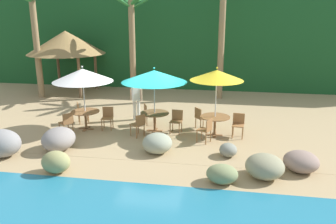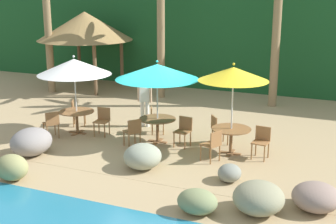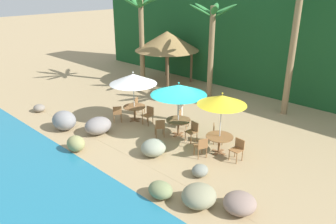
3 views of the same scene
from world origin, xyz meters
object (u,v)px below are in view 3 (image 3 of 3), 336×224
at_px(dining_table_teal, 178,122).
at_px(chair_yellow_inland, 216,132).
at_px(umbrella_teal, 179,90).
at_px(dining_table_white, 134,109).
at_px(chair_teal_seaward, 193,130).
at_px(umbrella_yellow, 222,100).
at_px(palapa_hut, 167,41).
at_px(chair_white_seaward, 149,114).
at_px(chair_yellow_seaward, 238,148).
at_px(palm_tree_third, 296,26).
at_px(chair_white_inland, 138,105).
at_px(palm_tree_nearest, 141,23).
at_px(dining_table_yellow, 219,139).
at_px(chair_teal_left, 160,127).
at_px(chair_yellow_left, 202,146).
at_px(waiter_in_white, 180,102).
at_px(palm_tree_second, 212,36).
at_px(chair_white_left, 117,113).
at_px(chair_teal_inland, 182,117).
at_px(umbrella_white, 133,79).

relative_size(dining_table_teal, chair_yellow_inland, 1.26).
relative_size(umbrella_teal, chair_yellow_inland, 2.86).
relative_size(dining_table_white, chair_teal_seaward, 1.26).
distance_m(umbrella_yellow, palapa_hut, 10.34).
xyz_separation_m(umbrella_teal, palapa_hut, (-6.19, 5.78, 0.65)).
bearing_deg(chair_white_seaward, dining_table_white, -167.45).
xyz_separation_m(umbrella_teal, chair_yellow_seaward, (3.16, -0.09, -1.64)).
distance_m(umbrella_teal, palapa_hut, 8.49).
distance_m(dining_table_white, palm_tree_third, 8.75).
height_order(chair_white_inland, palm_tree_nearest, palm_tree_nearest).
relative_size(umbrella_yellow, palapa_hut, 0.60).
bearing_deg(palm_tree_third, palapa_hut, 179.99).
height_order(umbrella_yellow, dining_table_yellow, umbrella_yellow).
height_order(chair_teal_left, chair_yellow_left, same).
distance_m(chair_teal_seaward, umbrella_yellow, 2.28).
distance_m(umbrella_yellow, waiter_in_white, 3.86).
xyz_separation_m(dining_table_white, chair_yellow_left, (4.74, -0.68, -0.10)).
relative_size(chair_teal_seaward, chair_yellow_left, 1.00).
height_order(dining_table_white, dining_table_yellow, same).
xyz_separation_m(palm_tree_nearest, waiter_in_white, (6.10, -3.10, -3.04)).
xyz_separation_m(chair_white_seaward, palapa_hut, (-4.31, 5.83, 2.30)).
bearing_deg(umbrella_yellow, chair_teal_left, -167.17).
bearing_deg(umbrella_yellow, palm_tree_second, 129.66).
height_order(chair_white_seaward, chair_teal_left, same).
bearing_deg(umbrella_yellow, chair_yellow_inland, 133.77).
bearing_deg(chair_teal_left, chair_yellow_inland, 29.98).
height_order(chair_yellow_inland, waiter_in_white, waiter_in_white).
bearing_deg(palm_tree_third, chair_teal_seaward, -104.28).
xyz_separation_m(chair_white_left, palm_tree_second, (0.83, 6.41, 3.08)).
bearing_deg(chair_yellow_seaward, palm_tree_nearest, 156.43).
bearing_deg(chair_yellow_left, chair_white_left, -179.29).
relative_size(umbrella_teal, palm_tree_second, 0.46).
bearing_deg(chair_yellow_left, umbrella_yellow, 71.75).
xyz_separation_m(dining_table_teal, palm_tree_nearest, (-7.16, 4.41, 3.42)).
xyz_separation_m(dining_table_teal, palm_tree_second, (-2.29, 5.43, 2.98)).
height_order(chair_white_left, chair_teal_inland, same).
bearing_deg(dining_table_teal, chair_yellow_left, -24.27).
height_order(umbrella_teal, chair_teal_inland, umbrella_teal).
bearing_deg(chair_yellow_seaward, dining_table_teal, 178.28).
relative_size(dining_table_teal, chair_yellow_seaward, 1.26).
relative_size(dining_table_teal, chair_teal_inland, 1.26).
height_order(palm_tree_nearest, palapa_hut, palm_tree_nearest).
bearing_deg(dining_table_white, chair_teal_seaward, 3.48).
height_order(chair_yellow_seaward, chair_yellow_left, same).
relative_size(dining_table_white, waiter_in_white, 0.65).
height_order(dining_table_white, umbrella_teal, umbrella_teal).
relative_size(dining_table_white, chair_white_seaward, 1.26).
xyz_separation_m(umbrella_white, dining_table_yellow, (5.01, 0.13, -1.54)).
distance_m(chair_teal_inland, palm_tree_third, 6.98).
bearing_deg(chair_white_left, umbrella_teal, 17.43).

